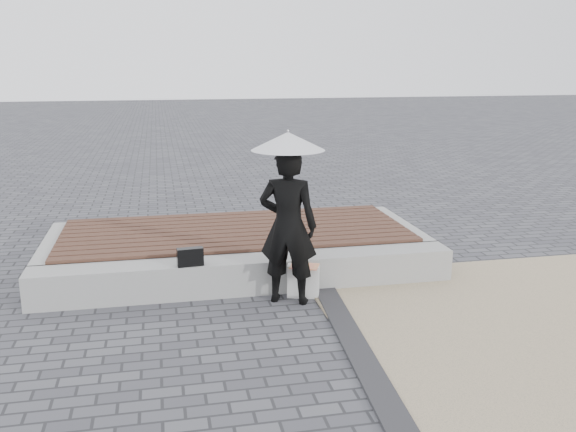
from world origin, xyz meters
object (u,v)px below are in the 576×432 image
object	(u,v)px
handbag	(190,257)
canvas_tote	(303,281)
woman	(288,226)
seating_ledge	(248,274)
parasol	(288,141)

from	to	relation	value
handbag	canvas_tote	distance (m)	1.32
woman	seating_ledge	bearing A→B (deg)	-26.47
seating_ledge	parasol	distance (m)	1.73
seating_ledge	handbag	xyz separation A→B (m)	(-0.68, -0.15, 0.30)
parasol	canvas_tote	size ratio (longest dim) A/B	2.66
seating_ledge	parasol	world-z (taller)	parasol
parasol	handbag	distance (m)	1.72
woman	canvas_tote	bearing A→B (deg)	-129.51
parasol	handbag	xyz separation A→B (m)	(-1.07, 0.30, -1.32)
woman	parasol	xyz separation A→B (m)	(0.00, 0.00, 0.94)
woman	handbag	size ratio (longest dim) A/B	6.00
seating_ledge	parasol	bearing A→B (deg)	-48.94
woman	handbag	distance (m)	1.17
woman	canvas_tote	distance (m)	0.73
seating_ledge	handbag	size ratio (longest dim) A/B	16.95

